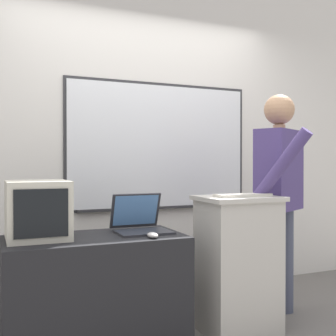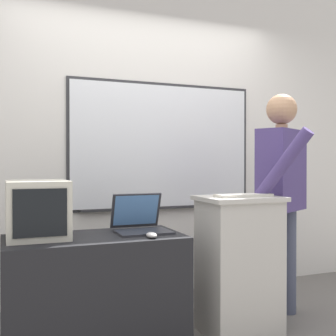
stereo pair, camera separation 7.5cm
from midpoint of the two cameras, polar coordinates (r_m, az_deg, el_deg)
name	(u,v)px [view 1 (the left image)]	position (r m, az deg, el deg)	size (l,w,h in m)	color
back_wall	(137,127)	(3.77, -4.73, 5.58)	(6.40, 0.17, 2.99)	silver
lectern_podium	(238,263)	(3.02, 8.76, -12.66)	(0.54, 0.42, 0.94)	#BCB7AD
side_desk	(95,295)	(2.74, -10.61, -16.50)	(1.08, 0.55, 0.72)	black
person_presenter	(280,187)	(3.30, 14.26, -2.49)	(0.61, 0.71, 1.69)	#474C60
laptop	(140,221)	(2.80, -4.65, -7.18)	(0.34, 0.34, 0.25)	#28282D
wireless_keyboard	(243,195)	(2.90, 9.37, -3.66)	(0.40, 0.13, 0.02)	beige
computer_mouse_by_laptop	(153,235)	(2.56, -2.94, -9.07)	(0.06, 0.10, 0.03)	silver
crt_monitor	(38,210)	(2.64, -18.04, -5.39)	(0.36, 0.40, 0.35)	beige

